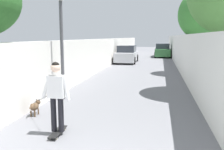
{
  "coord_description": "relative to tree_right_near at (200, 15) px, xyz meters",
  "views": [
    {
      "loc": [
        -2.58,
        -1.28,
        2.31
      ],
      "look_at": [
        5.56,
        0.31,
        1.0
      ],
      "focal_mm": 38.84,
      "sensor_mm": 36.0,
      "label": 1
    }
  ],
  "objects": [
    {
      "name": "car_near",
      "position": [
        6.2,
        5.24,
        -2.89
      ],
      "size": [
        4.23,
        1.8,
        1.54
      ],
      "color": "silver",
      "rests_on": "ground"
    },
    {
      "name": "skateboard",
      "position": [
        -10.44,
        4.67,
        -3.54
      ],
      "size": [
        0.81,
        0.24,
        0.08
      ],
      "color": "black",
      "rests_on": "ground"
    },
    {
      "name": "person_skateboarder",
      "position": [
        -10.44,
        4.67,
        -2.55
      ],
      "size": [
        0.24,
        0.71,
        1.66
      ],
      "color": "black",
      "rests_on": "skateboard"
    },
    {
      "name": "lamp_post",
      "position": [
        -7.23,
        5.84,
        -0.89
      ],
      "size": [
        0.36,
        0.36,
        3.93
      ],
      "color": "#4C4C51",
      "rests_on": "ground"
    },
    {
      "name": "tree_right_near",
      "position": [
        0.0,
        0.0,
        0.0
      ],
      "size": [
        2.64,
        2.64,
        5.08
      ],
      "color": "#473523",
      "rests_on": "ground"
    },
    {
      "name": "car_far",
      "position": [
        13.22,
        2.01,
        -2.89
      ],
      "size": [
        4.4,
        1.8,
        1.54
      ],
      "color": "#336B38",
      "rests_on": "ground"
    },
    {
      "name": "dog",
      "position": [
        -9.21,
        5.92,
        -3.33
      ],
      "size": [
        1.52,
        1.38,
        1.06
      ],
      "color": "brown",
      "rests_on": "ground"
    },
    {
      "name": "fence_right",
      "position": [
        -1.0,
        0.86,
        -2.39
      ],
      "size": [
        48.0,
        0.3,
        2.44
      ],
      "primitive_type": "cube",
      "color": "silver",
      "rests_on": "ground"
    },
    {
      "name": "ground_plane",
      "position": [
        1.0,
        3.62,
        -3.61
      ],
      "size": [
        80.0,
        80.0,
        0.0
      ],
      "primitive_type": "plane",
      "color": "slate"
    },
    {
      "name": "wall_left",
      "position": [
        -1.0,
        6.39,
        -2.53
      ],
      "size": [
        48.0,
        0.3,
        2.16
      ],
      "primitive_type": "cube",
      "color": "silver",
      "rests_on": "ground"
    }
  ]
}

